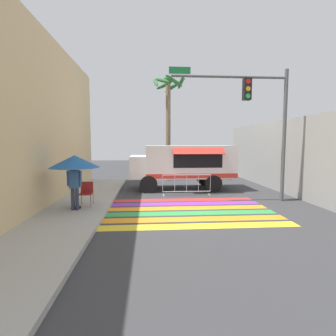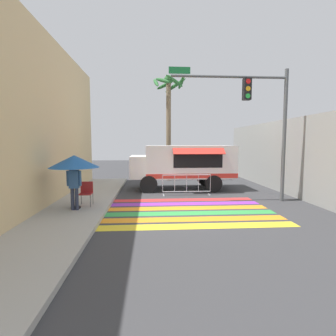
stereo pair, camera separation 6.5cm
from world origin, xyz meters
name	(u,v)px [view 2 (the right image)]	position (x,y,z in m)	size (l,w,h in m)	color
ground_plane	(186,209)	(0.00, 0.00, 0.00)	(60.00, 60.00, 0.00)	#38383A
sidewalk_left	(50,209)	(-5.22, 0.00, 0.07)	(4.40, 16.00, 0.14)	#A8A59E
building_left_facade	(39,119)	(-5.48, 0.00, 3.44)	(0.25, 16.00, 6.88)	#DBBC84
concrete_wall_right	(285,156)	(5.51, 3.00, 1.88)	(0.20, 16.00, 3.77)	gray
crosswalk_painted	(187,211)	(0.00, -0.31, 0.00)	(6.40, 4.36, 0.01)	yellow
food_truck	(181,163)	(0.33, 4.46, 1.48)	(5.65, 2.84, 2.44)	white
traffic_signal_pole	(261,110)	(3.35, 1.08, 3.98)	(5.14, 0.29, 5.72)	#515456
patio_umbrella	(74,162)	(-4.20, -0.20, 1.89)	(1.81, 1.81, 1.99)	black
folding_chair	(86,191)	(-3.92, 0.28, 0.69)	(0.48, 0.48, 0.92)	#4C4C51
vendor_person	(74,183)	(-4.16, -0.45, 1.11)	(0.53, 0.23, 1.71)	#2D3347
barricade_front	(187,185)	(0.38, 2.64, 0.52)	(2.39, 0.44, 1.03)	#B7BABF
palm_tree	(169,107)	(-0.10, 8.09, 5.06)	(2.38, 2.39, 7.14)	#7A664C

